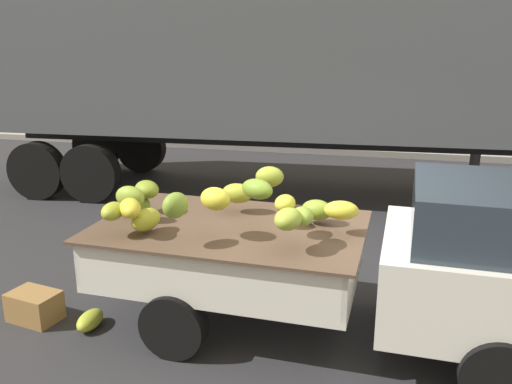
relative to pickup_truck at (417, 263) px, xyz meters
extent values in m
plane|color=#28282B|center=(-0.83, 0.30, -0.89)|extent=(220.00, 220.00, 0.00)
cube|color=gray|center=(-0.83, 9.25, -0.81)|extent=(80.00, 0.80, 0.16)
cube|color=silver|center=(0.63, -0.02, -0.10)|extent=(1.96, 1.72, 0.78)
cube|color=#28333D|center=(0.44, -0.01, 0.55)|extent=(1.10, 1.49, 0.52)
cube|color=silver|center=(-1.85, 0.09, -0.31)|extent=(2.67, 1.75, 0.08)
cube|color=silver|center=(-1.81, 0.88, -0.05)|extent=(2.60, 0.16, 0.44)
cube|color=silver|center=(-1.88, -0.71, -0.05)|extent=(2.60, 0.16, 0.44)
cube|color=silver|center=(-0.57, 0.03, -0.05)|extent=(0.12, 1.64, 0.44)
cube|color=silver|center=(-3.12, 0.14, -0.05)|extent=(0.12, 1.64, 0.44)
cube|color=#B21914|center=(-1.81, 0.91, -0.09)|extent=(2.50, 0.12, 0.07)
cube|color=brown|center=(-1.85, 0.09, 0.18)|extent=(2.80, 1.88, 0.03)
ellipsoid|color=gold|center=(-0.73, 0.07, 0.44)|extent=(0.34, 0.25, 0.18)
ellipsoid|color=olive|center=(-1.57, 0.10, 0.59)|extent=(0.43, 0.38, 0.20)
ellipsoid|color=olive|center=(-1.05, -0.32, 0.48)|extent=(0.26, 0.34, 0.16)
ellipsoid|color=olive|center=(-2.94, 0.19, 0.28)|extent=(0.34, 0.41, 0.22)
ellipsoid|color=olive|center=(-2.16, -0.59, 0.59)|extent=(0.27, 0.33, 0.24)
ellipsoid|color=#9BA72E|center=(-2.85, -0.47, 0.45)|extent=(0.23, 0.32, 0.17)
ellipsoid|color=#8FA531|center=(-1.15, -0.49, 0.51)|extent=(0.27, 0.36, 0.19)
ellipsoid|color=olive|center=(-0.99, 0.32, 0.35)|extent=(0.36, 0.29, 0.21)
ellipsoid|color=olive|center=(-2.84, 0.28, 0.46)|extent=(0.41, 0.41, 0.19)
ellipsoid|color=gold|center=(-2.68, -0.44, 0.48)|extent=(0.36, 0.41, 0.18)
ellipsoid|color=#9AA42B|center=(-1.88, 0.49, 0.42)|extent=(0.35, 0.25, 0.22)
ellipsoid|color=#A2A72B|center=(-2.58, -0.33, 0.34)|extent=(0.29, 0.40, 0.22)
ellipsoid|color=#87A232|center=(-2.88, -0.05, 0.46)|extent=(0.37, 0.26, 0.24)
ellipsoid|color=olive|center=(-1.57, 0.71, 0.57)|extent=(0.34, 0.28, 0.23)
ellipsoid|color=gold|center=(-1.24, -0.12, 0.53)|extent=(0.20, 0.27, 0.16)
ellipsoid|color=gold|center=(-1.87, -0.31, 0.59)|extent=(0.40, 0.38, 0.21)
cylinder|color=black|center=(0.72, 0.77, -0.57)|extent=(0.65, 0.23, 0.64)
cylinder|color=black|center=(0.65, -0.81, -0.57)|extent=(0.65, 0.23, 0.64)
cylinder|color=black|center=(-2.12, 0.89, -0.57)|extent=(0.65, 0.23, 0.64)
cylinder|color=black|center=(-2.19, -0.69, -0.57)|extent=(0.65, 0.23, 0.64)
cube|color=#4C5156|center=(-2.03, 5.08, 1.71)|extent=(12.11, 3.08, 2.70)
cube|color=black|center=(-2.03, 5.08, 0.21)|extent=(11.05, 0.94, 0.30)
cylinder|color=black|center=(-5.69, 6.10, -0.35)|extent=(1.09, 0.35, 1.08)
cylinder|color=black|center=(-5.57, 3.70, -0.35)|extent=(1.09, 0.35, 1.08)
cylinder|color=black|center=(-6.77, 6.05, -0.35)|extent=(1.09, 0.35, 1.08)
cylinder|color=black|center=(-6.65, 3.65, -0.35)|extent=(1.09, 0.35, 1.08)
cylinder|color=#38383A|center=(1.26, 5.24, -0.27)|extent=(0.18, 0.18, 1.25)
ellipsoid|color=#A1AA2F|center=(-3.24, -0.42, -0.80)|extent=(0.23, 0.40, 0.18)
cube|color=olive|center=(-3.91, -0.40, -0.73)|extent=(0.58, 0.45, 0.32)
camera|label=1|loc=(-0.38, -4.89, 2.03)|focal=37.63mm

